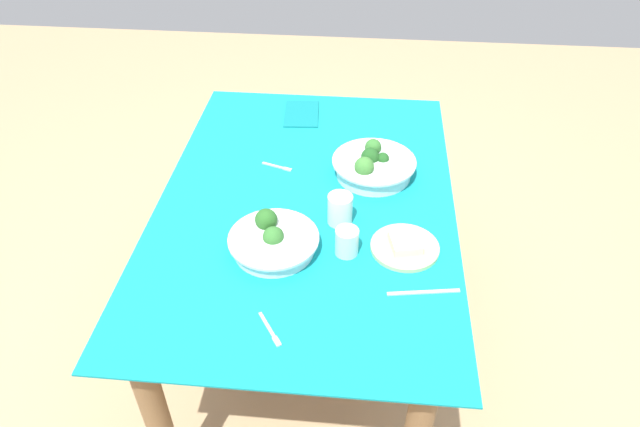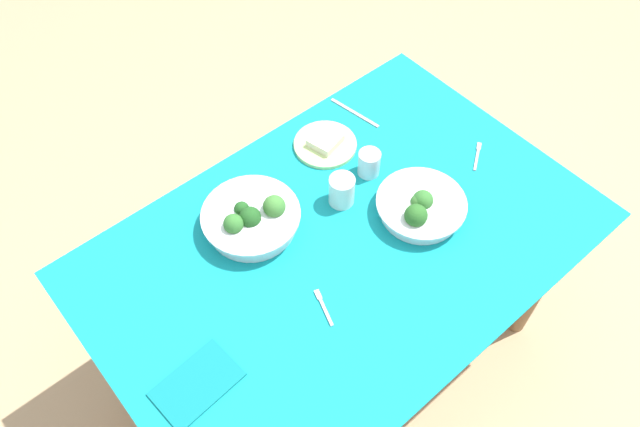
{
  "view_description": "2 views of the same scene",
  "coord_description": "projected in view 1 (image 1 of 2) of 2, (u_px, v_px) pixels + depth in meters",
  "views": [
    {
      "loc": [
        1.38,
        0.17,
        1.8
      ],
      "look_at": [
        0.06,
        0.05,
        0.71
      ],
      "focal_mm": 32.27,
      "sensor_mm": 36.0,
      "label": 1
    },
    {
      "loc": [
        -0.65,
        -0.66,
        2.1
      ],
      "look_at": [
        0.02,
        0.11,
        0.71
      ],
      "focal_mm": 34.79,
      "sensor_mm": 36.0,
      "label": 2
    }
  ],
  "objects": [
    {
      "name": "ground_plane",
      "position": [
        309.0,
        344.0,
        2.22
      ],
      "size": [
        6.0,
        6.0,
        0.0
      ],
      "primitive_type": "plane",
      "color": "tan"
    },
    {
      "name": "dining_table",
      "position": [
        307.0,
        227.0,
        1.84
      ],
      "size": [
        1.35,
        0.91,
        0.71
      ],
      "color": "teal",
      "rests_on": "ground_plane"
    },
    {
      "name": "broccoli_bowl_far",
      "position": [
        373.0,
        166.0,
        1.85
      ],
      "size": [
        0.27,
        0.27,
        0.1
      ],
      "color": "white",
      "rests_on": "dining_table"
    },
    {
      "name": "broccoli_bowl_near",
      "position": [
        273.0,
        241.0,
        1.58
      ],
      "size": [
        0.25,
        0.25,
        0.09
      ],
      "color": "white",
      "rests_on": "dining_table"
    },
    {
      "name": "bread_side_plate",
      "position": [
        405.0,
        246.0,
        1.59
      ],
      "size": [
        0.19,
        0.19,
        0.04
      ],
      "color": "#B7D684",
      "rests_on": "dining_table"
    },
    {
      "name": "water_glass_center",
      "position": [
        347.0,
        242.0,
        1.56
      ],
      "size": [
        0.06,
        0.06,
        0.08
      ],
      "primitive_type": "cylinder",
      "color": "silver",
      "rests_on": "dining_table"
    },
    {
      "name": "water_glass_side",
      "position": [
        340.0,
        209.0,
        1.66
      ],
      "size": [
        0.07,
        0.07,
        0.09
      ],
      "primitive_type": "cylinder",
      "color": "silver",
      "rests_on": "dining_table"
    },
    {
      "name": "fork_by_far_bowl",
      "position": [
        278.0,
        167.0,
        1.9
      ],
      "size": [
        0.04,
        0.11,
        0.0
      ],
      "rotation": [
        0.0,
        0.0,
        1.25
      ],
      "color": "#B7B7BC",
      "rests_on": "dining_table"
    },
    {
      "name": "fork_by_near_bowl",
      "position": [
        270.0,
        331.0,
        1.37
      ],
      "size": [
        0.1,
        0.07,
        0.0
      ],
      "rotation": [
        0.0,
        0.0,
        0.58
      ],
      "color": "#B7B7BC",
      "rests_on": "dining_table"
    },
    {
      "name": "table_knife_left",
      "position": [
        423.0,
        292.0,
        1.47
      ],
      "size": [
        0.04,
        0.19,
        0.0
      ],
      "primitive_type": "cube",
      "rotation": [
        0.0,
        0.0,
        4.87
      ],
      "color": "#B7B7BC",
      "rests_on": "dining_table"
    },
    {
      "name": "napkin_folded_upper",
      "position": [
        302.0,
        114.0,
        2.17
      ],
      "size": [
        0.21,
        0.14,
        0.01
      ],
      "primitive_type": "cube",
      "rotation": [
        0.0,
        0.0,
        0.07
      ],
      "color": "#0F777D",
      "rests_on": "dining_table"
    }
  ]
}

